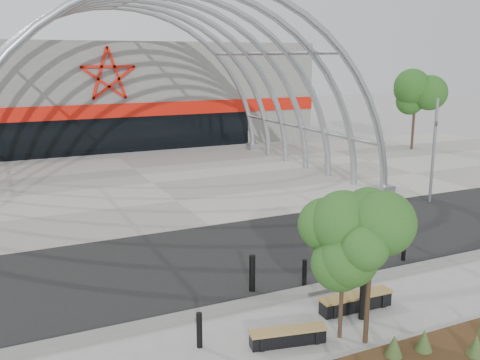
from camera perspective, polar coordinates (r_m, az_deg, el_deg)
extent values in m
plane|color=gray|center=(16.51, 6.03, -11.70)|extent=(140.00, 140.00, 0.00)
cube|color=black|center=(19.34, 0.64, -7.80)|extent=(140.00, 7.00, 0.02)
cube|color=gray|center=(30.14, -9.33, -0.33)|extent=(60.00, 17.00, 0.04)
cube|color=#63635E|center=(16.29, 6.50, -11.83)|extent=(60.00, 0.50, 0.12)
cube|color=slate|center=(47.03, -15.65, 9.01)|extent=(34.00, 15.00, 8.00)
cube|color=black|center=(40.01, -13.58, 4.62)|extent=(22.00, 0.25, 2.60)
cube|color=red|center=(39.80, -13.72, 7.18)|extent=(34.00, 0.30, 1.00)
torus|color=#A0A5AB|center=(23.26, -4.20, -4.24)|extent=(20.36, 0.36, 20.36)
torus|color=#A0A5AB|center=(25.52, -6.22, -2.72)|extent=(20.36, 0.36, 20.36)
torus|color=#A0A5AB|center=(27.82, -7.90, -1.45)|extent=(20.36, 0.36, 20.36)
torus|color=#A0A5AB|center=(30.15, -9.33, -0.37)|extent=(20.36, 0.36, 20.36)
torus|color=#A0A5AB|center=(32.51, -10.54, 0.56)|extent=(20.36, 0.36, 20.36)
torus|color=#A0A5AB|center=(34.88, -11.59, 1.35)|extent=(20.36, 0.36, 20.36)
torus|color=#A0A5AB|center=(37.27, -12.51, 2.05)|extent=(20.36, 0.36, 20.36)
cylinder|color=#A0A5AB|center=(33.55, 6.64, 5.56)|extent=(0.20, 15.00, 0.20)
cylinder|color=#A0A5AB|center=(31.99, 2.79, 13.33)|extent=(0.20, 15.00, 0.20)
cylinder|color=#A0A5AB|center=(28.29, -24.10, 12.29)|extent=(0.20, 15.00, 0.20)
cube|color=#A0A5AB|center=(28.20, 15.12, -1.06)|extent=(0.80, 0.80, 0.50)
cube|color=#A0A5AB|center=(40.54, 1.39, 3.58)|extent=(0.80, 0.80, 0.50)
cone|color=#3F5728|center=(13.83, 19.04, -15.84)|extent=(0.41, 0.41, 0.52)
cone|color=#3F5728|center=(14.04, 23.87, -15.81)|extent=(0.41, 0.41, 0.52)
cone|color=#3F5728|center=(13.40, 16.11, -16.59)|extent=(0.41, 0.41, 0.52)
cylinder|color=gray|center=(27.05, 19.94, 2.89)|extent=(0.14, 0.14, 5.00)
imported|color=black|center=(26.90, 20.13, 5.20)|extent=(0.32, 0.70, 0.14)
cylinder|color=#302118|center=(13.84, 10.72, -13.08)|extent=(0.11, 0.11, 1.69)
ellipsoid|color=#244F1C|center=(13.25, 11.00, -7.11)|extent=(1.45, 1.45, 1.84)
cylinder|color=black|center=(13.69, 13.41, -13.01)|extent=(0.13, 0.13, 1.91)
ellipsoid|color=#234F1D|center=(13.04, 13.81, -6.11)|extent=(1.58, 1.58, 2.09)
cube|color=black|center=(13.68, 5.12, -16.46)|extent=(1.91, 0.72, 0.32)
cube|color=black|center=(13.48, 2.17, -16.75)|extent=(0.19, 0.43, 0.38)
cube|color=black|center=(13.89, 7.98, -15.93)|extent=(0.19, 0.43, 0.38)
cube|color=olive|center=(13.58, 5.14, -15.67)|extent=(1.97, 0.80, 0.06)
cube|color=black|center=(15.59, 12.23, -12.75)|extent=(2.16, 0.47, 0.37)
cube|color=black|center=(15.15, 9.69, -13.28)|extent=(0.14, 0.48, 0.43)
cube|color=black|center=(16.03, 14.63, -12.02)|extent=(0.14, 0.48, 0.43)
cube|color=olive|center=(15.48, 12.27, -11.93)|extent=(2.22, 0.55, 0.06)
cylinder|color=black|center=(13.41, -4.35, -15.68)|extent=(0.14, 0.14, 0.90)
cylinder|color=black|center=(16.19, 1.31, -9.94)|extent=(0.18, 0.18, 1.14)
cylinder|color=black|center=(14.98, 12.94, -12.34)|extent=(0.18, 0.18, 1.10)
cylinder|color=black|center=(16.67, 6.89, -9.83)|extent=(0.14, 0.14, 0.87)
cylinder|color=black|center=(19.37, 17.08, -7.01)|extent=(0.14, 0.14, 0.88)
cylinder|color=black|center=(42.54, 17.96, 5.12)|extent=(0.20, 0.20, 3.03)
ellipsoid|color=#1B4B16|center=(42.28, 18.22, 8.81)|extent=(2.70, 2.70, 3.30)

